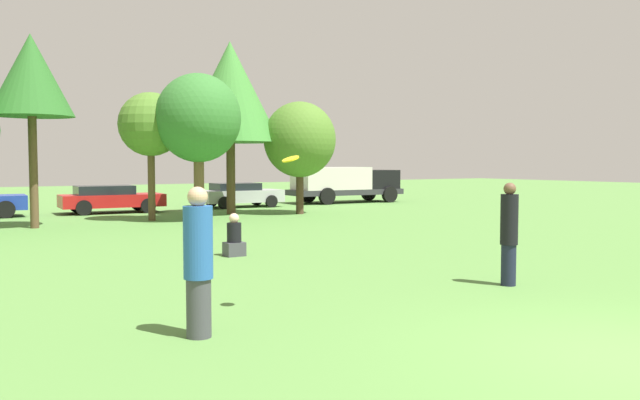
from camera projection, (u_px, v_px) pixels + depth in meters
The scene contains 12 objects.
person_thrower at pixel (198, 261), 8.24m from camera, with size 0.37×0.37×1.93m.
person_catcher at pixel (509, 233), 11.72m from camera, with size 0.32×0.32×1.87m.
frisbee at pixel (291, 159), 9.38m from camera, with size 0.25×0.26×0.12m.
bystander_sitting at pixel (234, 239), 15.45m from camera, with size 0.46×0.38×1.02m.
tree_2 at pixel (31, 76), 21.70m from camera, with size 2.76×2.76×6.53m.
tree_3 at pixel (151, 125), 24.65m from camera, with size 2.43×2.43×4.89m.
tree_4 at pixel (198, 119), 24.34m from camera, with size 3.20×3.20×5.55m.
tree_5 at pixel (230, 92), 27.73m from camera, with size 4.30×4.30×7.38m.
tree_6 at pixel (300, 140), 27.86m from camera, with size 3.10×3.10×4.82m.
parked_car_red at pixel (110, 198), 28.56m from camera, with size 4.43×2.22×1.21m.
parked_car_silver at pixel (240, 194), 32.20m from camera, with size 4.06×2.18×1.20m.
delivery_truck_black at pixel (345, 182), 35.80m from camera, with size 6.52×2.65×1.96m.
Camera 1 is at (-6.98, -4.15, 2.24)m, focal length 36.48 mm.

